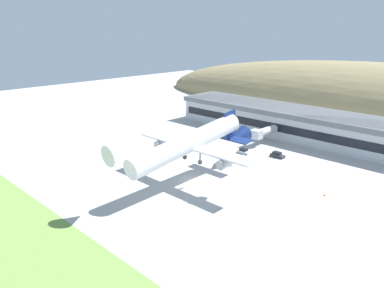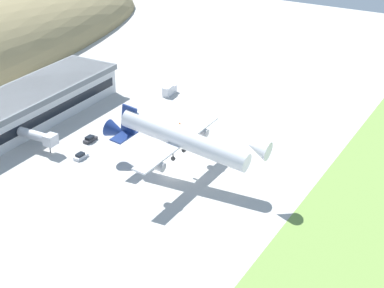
{
  "view_description": "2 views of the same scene",
  "coord_description": "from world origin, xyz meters",
  "px_view_note": "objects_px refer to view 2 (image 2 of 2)",
  "views": [
    {
      "loc": [
        60.92,
        -62.79,
        36.79
      ],
      "look_at": [
        -0.27,
        -0.05,
        9.55
      ],
      "focal_mm": 35.0,
      "sensor_mm": 36.0,
      "label": 1
    },
    {
      "loc": [
        -119.49,
        -73.55,
        78.8
      ],
      "look_at": [
        2.74,
        -4.06,
        8.86
      ],
      "focal_mm": 60.0,
      "sensor_mm": 36.0,
      "label": 2
    }
  ],
  "objects_px": {
    "service_car_1": "(90,139)",
    "traffic_cone_0": "(180,123)",
    "jetway_0": "(39,137)",
    "service_car_0": "(81,156)",
    "cargo_airplane": "(181,139)",
    "fuel_truck": "(169,90)"
  },
  "relations": [
    {
      "from": "service_car_0",
      "to": "service_car_1",
      "type": "relative_size",
      "value": 0.98
    },
    {
      "from": "cargo_airplane",
      "to": "service_car_1",
      "type": "relative_size",
      "value": 10.39
    },
    {
      "from": "cargo_airplane",
      "to": "service_car_1",
      "type": "height_order",
      "value": "cargo_airplane"
    },
    {
      "from": "service_car_0",
      "to": "fuel_truck",
      "type": "height_order",
      "value": "fuel_truck"
    },
    {
      "from": "jetway_0",
      "to": "service_car_0",
      "type": "xyz_separation_m",
      "value": [
        1.56,
        -12.47,
        -3.39
      ]
    },
    {
      "from": "service_car_0",
      "to": "traffic_cone_0",
      "type": "xyz_separation_m",
      "value": [
        31.63,
        -11.72,
        -0.32
      ]
    },
    {
      "from": "service_car_1",
      "to": "fuel_truck",
      "type": "distance_m",
      "value": 40.65
    },
    {
      "from": "jetway_0",
      "to": "service_car_1",
      "type": "relative_size",
      "value": 2.8
    },
    {
      "from": "cargo_airplane",
      "to": "jetway_0",
      "type": "bearing_deg",
      "value": 98.6
    },
    {
      "from": "jetway_0",
      "to": "service_car_0",
      "type": "bearing_deg",
      "value": -82.88
    },
    {
      "from": "service_car_1",
      "to": "fuel_truck",
      "type": "relative_size",
      "value": 0.67
    },
    {
      "from": "jetway_0",
      "to": "fuel_truck",
      "type": "distance_m",
      "value": 52.4
    },
    {
      "from": "service_car_1",
      "to": "service_car_0",
      "type": "bearing_deg",
      "value": -156.34
    },
    {
      "from": "cargo_airplane",
      "to": "service_car_0",
      "type": "relative_size",
      "value": 10.64
    },
    {
      "from": "jetway_0",
      "to": "traffic_cone_0",
      "type": "xyz_separation_m",
      "value": [
        33.18,
        -24.19,
        -3.71
      ]
    },
    {
      "from": "jetway_0",
      "to": "service_car_1",
      "type": "distance_m",
      "value": 14.12
    },
    {
      "from": "traffic_cone_0",
      "to": "fuel_truck",
      "type": "bearing_deg",
      "value": 38.94
    },
    {
      "from": "service_car_0",
      "to": "jetway_0",
      "type": "bearing_deg",
      "value": 97.12
    },
    {
      "from": "service_car_0",
      "to": "traffic_cone_0",
      "type": "relative_size",
      "value": 7.39
    },
    {
      "from": "service_car_1",
      "to": "traffic_cone_0",
      "type": "bearing_deg",
      "value": -35.27
    },
    {
      "from": "service_car_0",
      "to": "cargo_airplane",
      "type": "bearing_deg",
      "value": -80.75
    },
    {
      "from": "cargo_airplane",
      "to": "traffic_cone_0",
      "type": "distance_m",
      "value": 33.21
    }
  ]
}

